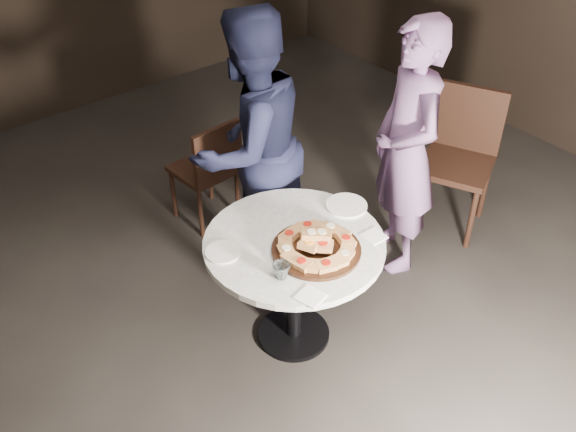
{
  "coord_description": "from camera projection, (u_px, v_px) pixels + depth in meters",
  "views": [
    {
      "loc": [
        -1.68,
        -1.85,
        2.79
      ],
      "look_at": [
        -0.05,
        0.13,
        0.83
      ],
      "focal_mm": 40.0,
      "sensor_mm": 36.0,
      "label": 1
    }
  ],
  "objects": [
    {
      "name": "diner_teal",
      "position": [
        406.0,
        150.0,
        3.78
      ],
      "size": [
        0.59,
        0.7,
        1.62
      ],
      "primitive_type": "imported",
      "rotation": [
        0.0,
        0.0,
        -1.99
      ],
      "color": "slate",
      "rests_on": "ground"
    },
    {
      "name": "napkin_near",
      "position": [
        310.0,
        296.0,
        2.95
      ],
      "size": [
        0.14,
        0.14,
        0.01
      ],
      "primitive_type": "cube",
      "rotation": [
        0.0,
        0.0,
        0.24
      ],
      "color": "white",
      "rests_on": "table"
    },
    {
      "name": "chair_far",
      "position": [
        210.0,
        167.0,
        4.28
      ],
      "size": [
        0.39,
        0.41,
        0.8
      ],
      "rotation": [
        0.0,
        0.0,
        3.2
      ],
      "color": "black",
      "rests_on": "ground"
    },
    {
      "name": "plate_left",
      "position": [
        223.0,
        252.0,
        3.2
      ],
      "size": [
        0.21,
        0.21,
        0.01
      ],
      "primitive_type": "cylinder",
      "rotation": [
        0.0,
        0.0,
        0.15
      ],
      "color": "white",
      "rests_on": "table"
    },
    {
      "name": "napkin_far",
      "position": [
        374.0,
        236.0,
        3.3
      ],
      "size": [
        0.11,
        0.11,
        0.01
      ],
      "primitive_type": "cube",
      "rotation": [
        0.0,
        0.0,
        -0.06
      ],
      "color": "white",
      "rests_on": "table"
    },
    {
      "name": "diner_navy",
      "position": [
        250.0,
        147.0,
        3.76
      ],
      "size": [
        0.87,
        0.71,
        1.67
      ],
      "primitive_type": "imported",
      "rotation": [
        0.0,
        0.0,
        3.25
      ],
      "color": "black",
      "rests_on": "ground"
    },
    {
      "name": "table",
      "position": [
        294.0,
        260.0,
        3.35
      ],
      "size": [
        1.17,
        1.17,
        0.7
      ],
      "rotation": [
        0.0,
        0.0,
        0.3
      ],
      "color": "black",
      "rests_on": "ground"
    },
    {
      "name": "floor",
      "position": [
        310.0,
        339.0,
        3.67
      ],
      "size": [
        7.0,
        7.0,
        0.0
      ],
      "primitive_type": "plane",
      "color": "black",
      "rests_on": "ground"
    },
    {
      "name": "plate_right",
      "position": [
        346.0,
        206.0,
        3.51
      ],
      "size": [
        0.24,
        0.24,
        0.01
      ],
      "primitive_type": "cylinder",
      "rotation": [
        0.0,
        0.0,
        0.04
      ],
      "color": "white",
      "rests_on": "table"
    },
    {
      "name": "chair_right",
      "position": [
        461.0,
        149.0,
        4.27
      ],
      "size": [
        0.61,
        0.6,
        0.96
      ],
      "rotation": [
        0.0,
        0.0,
        -1.14
      ],
      "color": "black",
      "rests_on": "ground"
    },
    {
      "name": "serving_board",
      "position": [
        316.0,
        250.0,
        3.2
      ],
      "size": [
        0.5,
        0.5,
        0.02
      ],
      "primitive_type": "cylinder",
      "rotation": [
        0.0,
        0.0,
        0.13
      ],
      "color": "black",
      "rests_on": "table"
    },
    {
      "name": "water_glass",
      "position": [
        281.0,
        271.0,
        3.03
      ],
      "size": [
        0.11,
        0.11,
        0.08
      ],
      "primitive_type": "imported",
      "rotation": [
        0.0,
        0.0,
        0.29
      ],
      "color": "silver",
      "rests_on": "table"
    },
    {
      "name": "focaccia_pile",
      "position": [
        316.0,
        244.0,
        3.18
      ],
      "size": [
        0.4,
        0.4,
        0.11
      ],
      "rotation": [
        0.0,
        0.0,
        -0.42
      ],
      "color": "#B37945",
      "rests_on": "serving_board"
    }
  ]
}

